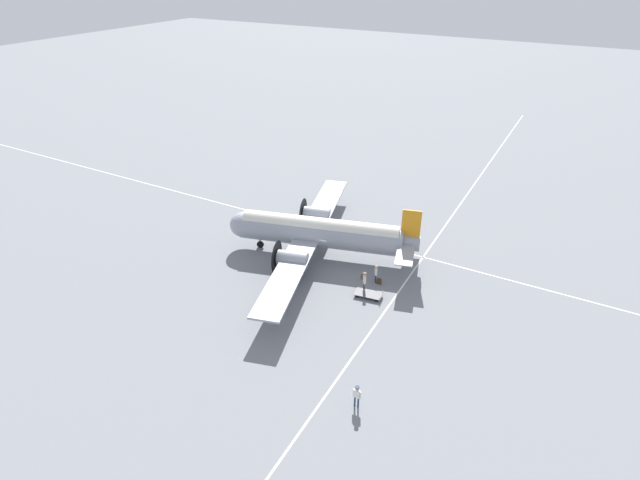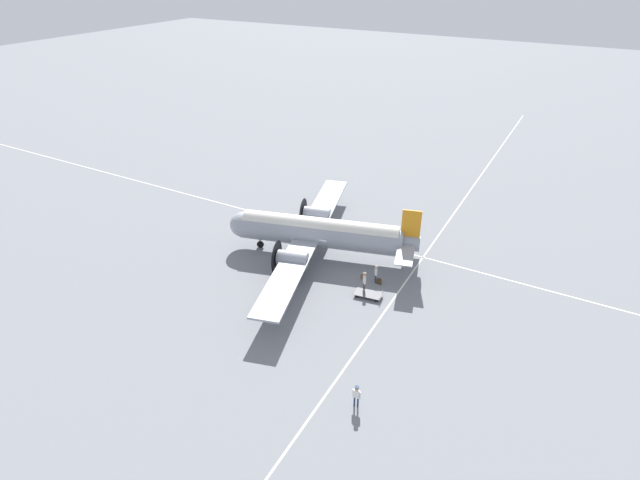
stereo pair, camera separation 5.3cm
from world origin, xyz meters
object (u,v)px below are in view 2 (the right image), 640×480
Objects in this scene: suitcase_upright_spare at (379,281)px; baggage_cart at (368,294)px; airliner_main at (316,232)px; crew_foreground at (357,394)px; suitcase_near_door at (363,277)px; passenger_boarding at (376,272)px; ramp_agent at (364,280)px.

baggage_cart is (-0.05, -2.19, -0.00)m from suitcase_upright_spare.
crew_foreground is at bearing 111.90° from airliner_main.
suitcase_upright_spare is at bearing 106.71° from crew_foreground.
airliner_main is 6.50m from suitcase_near_door.
passenger_boarding is 3.36× the size of suitcase_near_door.
passenger_boarding is at bearing 108.08° from crew_foreground.
ramp_agent reaches higher than suitcase_near_door.
ramp_agent is at bearing -48.74° from baggage_cart.
suitcase_near_door is (-5.71, 13.49, -0.86)m from crew_foreground.
airliner_main is at bearing 126.90° from crew_foreground.
passenger_boarding is (-4.58, 13.68, -0.05)m from crew_foreground.
passenger_boarding is at bearing 158.18° from suitcase_upright_spare.
crew_foreground is 12.11m from baggage_cart.
crew_foreground is at bearing 170.82° from ramp_agent.
baggage_cart is (7.34, -3.83, -2.26)m from airliner_main.
suitcase_upright_spare is 2.19m from baggage_cart.
baggage_cart is at bearing -162.06° from ramp_agent.
passenger_boarding is at bearing 152.60° from airliner_main.
ramp_agent reaches higher than suitcase_upright_spare.
passenger_boarding is at bearing -89.43° from baggage_cart.
passenger_boarding is 2.83× the size of suitcase_upright_spare.
baggage_cart is (0.36, -2.35, -0.77)m from passenger_boarding.
suitcase_near_door is at bearing 148.65° from airliner_main.
baggage_cart is (0.69, -0.59, -0.90)m from ramp_agent.
suitcase_upright_spare is at bearing -141.32° from passenger_boarding.
crew_foreground reaches higher than suitcase_upright_spare.
ramp_agent is 0.76× the size of baggage_cart.
airliner_main is 43.42× the size of suitcase_upright_spare.
ramp_agent reaches higher than crew_foreground.
baggage_cart is (1.50, -2.16, 0.04)m from suitcase_near_door.
crew_foreground is at bearing -72.88° from suitcase_upright_spare.
passenger_boarding is 0.91× the size of ramp_agent.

